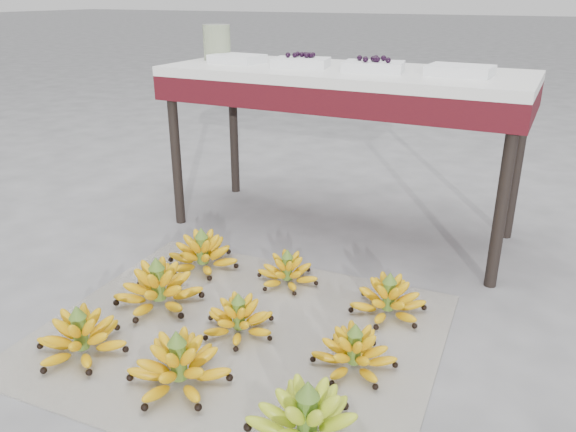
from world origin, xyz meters
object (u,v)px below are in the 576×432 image
at_px(bunch_back_right, 388,300).
at_px(tray_left, 301,62).
at_px(bunch_back_center, 287,272).
at_px(tray_right, 373,66).
at_px(tray_far_left, 237,59).
at_px(tray_far_right, 460,70).
at_px(bunch_mid_center, 239,319).
at_px(bunch_front_left, 81,337).
at_px(bunch_mid_right, 354,352).
at_px(bunch_front_right, 307,423).
at_px(glass_jar, 217,42).
at_px(bunch_front_center, 179,366).
at_px(vendor_table, 343,89).
at_px(bunch_mid_left, 158,288).
at_px(bunch_back_left, 202,254).
at_px(newspaper_mat, 240,333).

bearing_deg(bunch_back_right, tray_left, 129.99).
distance_m(bunch_back_center, tray_right, 0.91).
xyz_separation_m(tray_far_left, tray_far_right, (0.99, 0.02, 0.00)).
relative_size(bunch_mid_center, bunch_back_right, 0.90).
distance_m(bunch_front_left, bunch_mid_right, 0.83).
distance_m(bunch_front_right, bunch_mid_right, 0.34).
bearing_deg(glass_jar, bunch_front_center, -62.56).
relative_size(bunch_front_center, vendor_table, 0.24).
relative_size(bunch_front_right, bunch_back_right, 1.18).
relative_size(tray_far_right, glass_jar, 1.55).
relative_size(bunch_front_right, bunch_mid_left, 0.83).
bearing_deg(tray_right, bunch_back_left, -129.51).
xyz_separation_m(bunch_front_right, bunch_mid_right, (-0.00, 0.34, -0.01)).
distance_m(bunch_front_right, tray_right, 1.48).
distance_m(bunch_mid_right, tray_right, 1.20).
xyz_separation_m(bunch_front_left, bunch_front_center, (0.36, 0.01, 0.00)).
distance_m(bunch_mid_center, vendor_table, 1.13).
distance_m(vendor_table, tray_left, 0.22).
relative_size(bunch_front_left, tray_far_left, 1.19).
xyz_separation_m(bunch_front_center, bunch_front_right, (0.42, -0.05, 0.00)).
relative_size(bunch_back_right, tray_far_left, 1.19).
height_order(vendor_table, glass_jar, glass_jar).
xyz_separation_m(bunch_back_right, vendor_table, (-0.43, 0.63, 0.60)).
bearing_deg(bunch_mid_right, bunch_back_right, 91.18).
xyz_separation_m(bunch_mid_left, bunch_mid_right, (0.74, -0.04, -0.01)).
bearing_deg(bunch_front_right, bunch_back_center, 114.31).
relative_size(newspaper_mat, bunch_back_right, 4.38).
distance_m(bunch_mid_center, tray_far_left, 1.29).
height_order(bunch_front_center, bunch_mid_right, bunch_front_center).
distance_m(bunch_front_right, bunch_mid_left, 0.84).
relative_size(bunch_mid_center, tray_far_left, 1.08).
height_order(bunch_mid_left, bunch_back_left, bunch_mid_left).
distance_m(newspaper_mat, bunch_back_right, 0.52).
height_order(bunch_back_center, tray_far_right, tray_far_right).
bearing_deg(bunch_mid_left, bunch_front_left, -69.68).
bearing_deg(tray_left, glass_jar, 171.80).
xyz_separation_m(newspaper_mat, vendor_table, (-0.04, 0.96, 0.65)).
xyz_separation_m(bunch_mid_center, bunch_back_left, (-0.37, 0.34, 0.01)).
xyz_separation_m(bunch_back_left, tray_right, (0.48, 0.58, 0.70)).
height_order(bunch_mid_right, bunch_back_left, bunch_back_left).
height_order(tray_far_right, glass_jar, glass_jar).
bearing_deg(vendor_table, bunch_front_right, -71.70).
relative_size(newspaper_mat, bunch_mid_center, 4.84).
bearing_deg(vendor_table, bunch_back_left, -118.67).
height_order(tray_right, glass_jar, glass_jar).
xyz_separation_m(bunch_front_right, tray_far_left, (-0.94, 1.28, 0.69)).
bearing_deg(glass_jar, newspaper_mat, -55.21).
bearing_deg(newspaper_mat, vendor_table, 92.10).
height_order(bunch_mid_right, bunch_back_center, bunch_mid_right).
relative_size(newspaper_mat, bunch_mid_right, 4.94).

